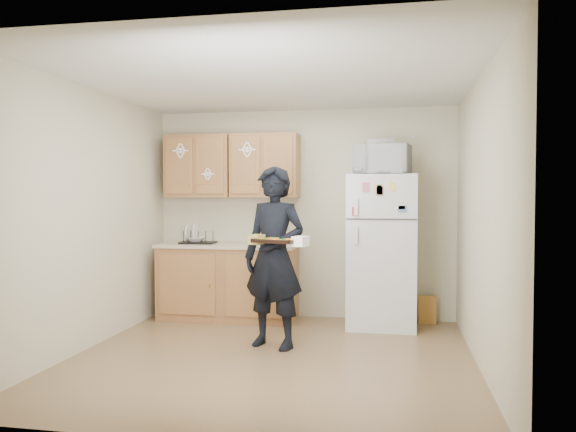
{
  "coord_description": "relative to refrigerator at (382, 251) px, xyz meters",
  "views": [
    {
      "loc": [
        1.07,
        -4.91,
        1.46
      ],
      "look_at": [
        0.07,
        0.45,
        1.27
      ],
      "focal_mm": 35.0,
      "sensor_mm": 36.0,
      "label": 1
    }
  ],
  "objects": [
    {
      "name": "cereal_box",
      "position": [
        0.52,
        0.24,
        -0.69
      ],
      "size": [
        0.2,
        0.07,
        0.32
      ],
      "primitive_type": "cube",
      "color": "gold",
      "rests_on": "floor"
    },
    {
      "name": "upper_cab_right",
      "position": [
        -1.38,
        0.18,
        0.98
      ],
      "size": [
        0.8,
        0.33,
        0.75
      ],
      "primitive_type": "cube",
      "color": "brown",
      "rests_on": "wall_back"
    },
    {
      "name": "foil_pan",
      "position": [
        -0.02,
        -0.02,
        1.21
      ],
      "size": [
        0.31,
        0.23,
        0.06
      ],
      "primitive_type": "cube",
      "rotation": [
        0.0,
        0.0,
        0.08
      ],
      "color": "#ABABB2",
      "rests_on": "microwave"
    },
    {
      "name": "pizza_front_left",
      "position": [
        -1.02,
        -1.39,
        0.22
      ],
      "size": [
        0.13,
        0.13,
        0.02
      ],
      "primitive_type": "cylinder",
      "color": "#FFAB20",
      "rests_on": "baking_tray"
    },
    {
      "name": "wall_front",
      "position": [
        -0.95,
        -3.23,
        0.4
      ],
      "size": [
        3.6,
        0.04,
        2.5
      ],
      "primitive_type": "cube",
      "color": "beige",
      "rests_on": "floor"
    },
    {
      "name": "pizza_back_left",
      "position": [
        -0.97,
        -1.26,
        0.22
      ],
      "size": [
        0.13,
        0.13,
        0.02
      ],
      "primitive_type": "cylinder",
      "color": "#FFAB20",
      "rests_on": "baking_tray"
    },
    {
      "name": "upper_cab_left",
      "position": [
        -2.2,
        0.18,
        0.98
      ],
      "size": [
        0.8,
        0.33,
        0.75
      ],
      "primitive_type": "cube",
      "color": "brown",
      "rests_on": "wall_back"
    },
    {
      "name": "dish_rack",
      "position": [
        -2.16,
        0.02,
        0.13
      ],
      "size": [
        0.42,
        0.32,
        0.16
      ],
      "primitive_type": "cube",
      "rotation": [
        0.0,
        0.0,
        0.06
      ],
      "color": "black",
      "rests_on": "countertop"
    },
    {
      "name": "wall_back",
      "position": [
        -0.95,
        0.37,
        0.4
      ],
      "size": [
        3.6,
        0.04,
        2.5
      ],
      "primitive_type": "cube",
      "color": "beige",
      "rests_on": "floor"
    },
    {
      "name": "microwave",
      "position": [
        0.0,
        -0.05,
        1.01
      ],
      "size": [
        0.65,
        0.49,
        0.33
      ],
      "primitive_type": "imported",
      "rotation": [
        0.0,
        0.0,
        -0.17
      ],
      "color": "silver",
      "rests_on": "refrigerator"
    },
    {
      "name": "pizza_front_right",
      "position": [
        -0.84,
        -1.45,
        0.22
      ],
      "size": [
        0.13,
        0.13,
        0.02
      ],
      "primitive_type": "cylinder",
      "color": "#FFAB20",
      "rests_on": "baking_tray"
    },
    {
      "name": "wall_left",
      "position": [
        -2.75,
        -1.43,
        0.4
      ],
      "size": [
        0.04,
        3.6,
        2.5
      ],
      "primitive_type": "cube",
      "color": "beige",
      "rests_on": "floor"
    },
    {
      "name": "soap_bottle",
      "position": [
        -1.24,
        -0.08,
        0.15
      ],
      "size": [
        0.09,
        0.09,
        0.19
      ],
      "primitive_type": "imported",
      "rotation": [
        0.0,
        0.0,
        0.07
      ],
      "color": "silver",
      "rests_on": "countertop"
    },
    {
      "name": "wall_right",
      "position": [
        0.85,
        -1.43,
        0.4
      ],
      "size": [
        0.04,
        3.6,
        2.5
      ],
      "primitive_type": "cube",
      "color": "beige",
      "rests_on": "floor"
    },
    {
      "name": "floor",
      "position": [
        -0.95,
        -1.43,
        -0.85
      ],
      "size": [
        3.6,
        3.6,
        0.0
      ],
      "primitive_type": "plane",
      "color": "brown",
      "rests_on": "ground"
    },
    {
      "name": "countertop",
      "position": [
        -1.8,
        0.05,
        0.03
      ],
      "size": [
        1.64,
        0.64,
        0.04
      ],
      "primitive_type": "cube",
      "color": "#C6B498",
      "rests_on": "base_cabinet"
    },
    {
      "name": "pizza_back_right",
      "position": [
        -0.8,
        -1.32,
        0.22
      ],
      "size": [
        0.13,
        0.13,
        0.02
      ],
      "primitive_type": "cylinder",
      "color": "#FFAB20",
      "rests_on": "baking_tray"
    },
    {
      "name": "refrigerator",
      "position": [
        0.0,
        0.0,
        0.0
      ],
      "size": [
        0.75,
        0.7,
        1.7
      ],
      "primitive_type": "cube",
      "color": "silver",
      "rests_on": "floor"
    },
    {
      "name": "person",
      "position": [
        -1.0,
        -1.07,
        0.03
      ],
      "size": [
        0.74,
        0.6,
        1.75
      ],
      "primitive_type": "imported",
      "rotation": [
        0.0,
        0.0,
        -0.32
      ],
      "color": "black",
      "rests_on": "floor"
    },
    {
      "name": "bowl",
      "position": [
        -2.19,
        0.02,
        0.1
      ],
      "size": [
        0.24,
        0.24,
        0.05
      ],
      "primitive_type": "imported",
      "rotation": [
        0.0,
        0.0,
        0.11
      ],
      "color": "silver",
      "rests_on": "dish_rack"
    },
    {
      "name": "ceiling",
      "position": [
        -0.95,
        -1.43,
        1.65
      ],
      "size": [
        3.6,
        3.6,
        0.0
      ],
      "primitive_type": "plane",
      "color": "silver",
      "rests_on": "wall_back"
    },
    {
      "name": "baking_tray",
      "position": [
        -0.91,
        -1.35,
        0.2
      ],
      "size": [
        0.48,
        0.41,
        0.04
      ],
      "primitive_type": "cube",
      "rotation": [
        0.0,
        0.0,
        -0.32
      ],
      "color": "black",
      "rests_on": "person"
    },
    {
      "name": "base_cabinet",
      "position": [
        -1.8,
        0.05,
        -0.42
      ],
      "size": [
        1.6,
        0.6,
        0.86
      ],
      "primitive_type": "cube",
      "color": "brown",
      "rests_on": "floor"
    }
  ]
}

